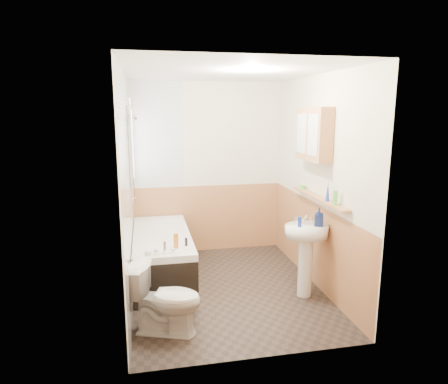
{
  "coord_description": "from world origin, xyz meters",
  "views": [
    {
      "loc": [
        -0.91,
        -4.36,
        2.09
      ],
      "look_at": [
        0.0,
        0.15,
        1.15
      ],
      "focal_mm": 32.0,
      "sensor_mm": 36.0,
      "label": 1
    }
  ],
  "objects_px": {
    "bathtub": "(162,254)",
    "pine_shelf": "(318,198)",
    "toilet": "(166,299)",
    "sink": "(306,246)",
    "medicine_cabinet": "(314,134)"
  },
  "relations": [
    {
      "from": "sink",
      "to": "pine_shelf",
      "type": "bearing_deg",
      "value": 42.87
    },
    {
      "from": "bathtub",
      "to": "sink",
      "type": "height_order",
      "value": "sink"
    },
    {
      "from": "sink",
      "to": "pine_shelf",
      "type": "height_order",
      "value": "pine_shelf"
    },
    {
      "from": "toilet",
      "to": "sink",
      "type": "distance_m",
      "value": 1.69
    },
    {
      "from": "pine_shelf",
      "to": "medicine_cabinet",
      "type": "relative_size",
      "value": 1.96
    },
    {
      "from": "bathtub",
      "to": "toilet",
      "type": "xyz_separation_m",
      "value": [
        -0.03,
        -1.33,
        0.03
      ]
    },
    {
      "from": "bathtub",
      "to": "pine_shelf",
      "type": "height_order",
      "value": "pine_shelf"
    },
    {
      "from": "toilet",
      "to": "pine_shelf",
      "type": "distance_m",
      "value": 2.06
    },
    {
      "from": "bathtub",
      "to": "medicine_cabinet",
      "type": "distance_m",
      "value": 2.38
    },
    {
      "from": "medicine_cabinet",
      "to": "toilet",
      "type": "bearing_deg",
      "value": -156.32
    },
    {
      "from": "sink",
      "to": "medicine_cabinet",
      "type": "bearing_deg",
      "value": 63.42
    },
    {
      "from": "toilet",
      "to": "sink",
      "type": "bearing_deg",
      "value": -54.73
    },
    {
      "from": "sink",
      "to": "bathtub",
      "type": "bearing_deg",
      "value": 153.46
    },
    {
      "from": "bathtub",
      "to": "medicine_cabinet",
      "type": "height_order",
      "value": "medicine_cabinet"
    },
    {
      "from": "medicine_cabinet",
      "to": "pine_shelf",
      "type": "bearing_deg",
      "value": -78.79
    }
  ]
}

